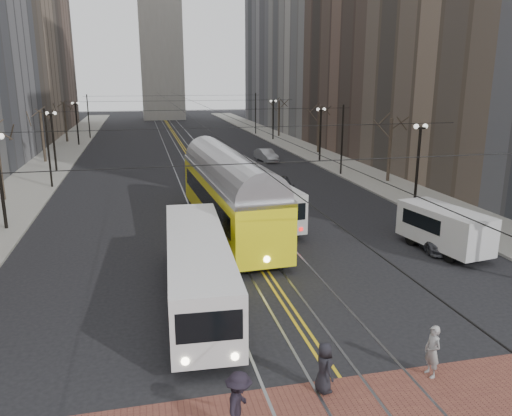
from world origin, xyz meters
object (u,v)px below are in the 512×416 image
transit_bus (198,271)px  pedestrian_a (324,367)px  sedan_grey (280,187)px  rear_bus (259,199)px  streetcar (228,200)px  pedestrian_d (239,406)px  sedan_silver (266,155)px  sedan_parked (432,235)px  pedestrian_b (432,351)px  cargo_van (444,230)px

transit_bus → pedestrian_a: size_ratio=7.19×
sedan_grey → rear_bus: bearing=-109.8°
streetcar → pedestrian_d: bearing=-102.0°
pedestrian_d → transit_bus: bearing=22.5°
transit_bus → sedan_silver: size_ratio=2.75×
pedestrian_d → sedan_silver: bearing=6.8°
sedan_parked → rear_bus: bearing=143.8°
transit_bus → sedan_parked: 14.02m
streetcar → pedestrian_a: 16.74m
sedan_silver → pedestrian_b: pedestrian_b is taller
streetcar → sedan_silver: size_ratio=3.87×
pedestrian_a → sedan_silver: bearing=-19.0°
cargo_van → transit_bus: bearing=-175.1°
pedestrian_b → sedan_silver: bearing=168.1°
pedestrian_a → pedestrian_d: 3.14m
sedan_silver → pedestrian_b: (-5.09, -41.12, 0.17)m
transit_bus → sedan_silver: bearing=74.4°
cargo_van → pedestrian_a: size_ratio=3.41×
rear_bus → pedestrian_d: 20.46m
rear_bus → sedan_grey: (3.00, 5.51, -0.53)m
streetcar → sedan_parked: size_ratio=3.62×
rear_bus → transit_bus: bearing=-119.5°
transit_bus → pedestrian_b: bearing=-43.6°
transit_bus → sedan_grey: transit_bus is taller
rear_bus → sedan_silver: rear_bus is taller
cargo_van → sedan_parked: size_ratio=1.21×
rear_bus → pedestrian_d: bearing=-109.8°
cargo_van → sedan_grey: size_ratio=1.07×
sedan_silver → pedestrian_a: 42.01m
sedan_parked → streetcar: bearing=157.6°
rear_bus → pedestrian_a: 18.56m
transit_bus → pedestrian_b: transit_bus is taller
pedestrian_b → pedestrian_d: bearing=-82.5°
sedan_parked → sedan_silver: bearing=99.5°
rear_bus → pedestrian_d: rear_bus is taller
sedan_silver → sedan_parked: size_ratio=0.93×
rear_bus → pedestrian_a: size_ratio=6.74×
transit_bus → cargo_van: 13.85m
sedan_grey → pedestrian_a: 24.51m
streetcar → cargo_van: (10.42, -6.53, -0.69)m
rear_bus → pedestrian_b: 18.44m
rear_bus → sedan_silver: size_ratio=2.57×
transit_bus → cargo_van: transit_bus is taller
pedestrian_b → pedestrian_d: (-6.35, -1.39, 0.10)m
transit_bus → rear_bus: size_ratio=1.07×
pedestrian_a → pedestrian_d: pedestrian_d is taller
sedan_silver → pedestrian_d: pedestrian_d is taller
sedan_silver → sedan_parked: (1.79, -30.03, -0.04)m
streetcar → rear_bus: bearing=33.3°
sedan_grey → sedan_parked: size_ratio=1.13×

